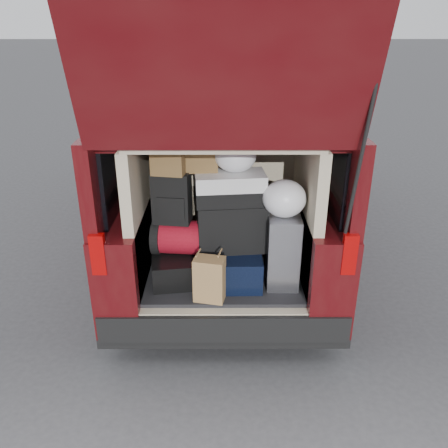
{
  "coord_description": "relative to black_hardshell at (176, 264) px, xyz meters",
  "views": [
    {
      "loc": [
        -0.0,
        -3.19,
        2.57
      ],
      "look_at": [
        0.0,
        0.2,
        1.0
      ],
      "focal_mm": 38.0,
      "sensor_mm": 36.0,
      "label": 1
    }
  ],
  "objects": [
    {
      "name": "load_floor",
      "position": [
        0.38,
        0.1,
        -0.38
      ],
      "size": [
        1.24,
        1.05,
        0.55
      ],
      "primitive_type": "cube",
      "color": "black",
      "rests_on": "ground"
    },
    {
      "name": "red_duffel",
      "position": [
        0.03,
        0.01,
        0.24
      ],
      "size": [
        0.44,
        0.31,
        0.27
      ],
      "primitive_type": "cube",
      "rotation": [
        0.0,
        0.0,
        -0.1
      ],
      "color": "maroon",
      "rests_on": "black_hardshell"
    },
    {
      "name": "grocery_sack_upper",
      "position": [
        0.21,
        0.09,
        0.89
      ],
      "size": [
        0.26,
        0.22,
        0.24
      ],
      "primitive_type": "cube",
      "rotation": [
        0.0,
        0.0,
        0.1
      ],
      "color": "brown",
      "rests_on": "twotone_duffel"
    },
    {
      "name": "black_hardshell",
      "position": [
        0.0,
        0.0,
        0.0
      ],
      "size": [
        0.46,
        0.58,
        0.21
      ],
      "primitive_type": "cube",
      "rotation": [
        0.0,
        0.0,
        0.14
      ],
      "color": "black",
      "rests_on": "load_floor"
    },
    {
      "name": "plastic_bag_right",
      "position": [
        0.83,
        -0.11,
        0.62
      ],
      "size": [
        0.36,
        0.34,
        0.28
      ],
      "primitive_type": "ellipsoid",
      "rotation": [
        0.0,
        0.0,
        0.12
      ],
      "color": "white",
      "rests_on": "silver_roller"
    },
    {
      "name": "backpack",
      "position": [
        -0.01,
        0.01,
        0.58
      ],
      "size": [
        0.3,
        0.21,
        0.4
      ],
      "primitive_type": "cube",
      "rotation": [
        0.0,
        0.0,
        -0.13
      ],
      "color": "black",
      "rests_on": "red_duffel"
    },
    {
      "name": "minivan",
      "position": [
        0.38,
        1.68,
        0.25
      ],
      "size": [
        1.9,
        5.35,
        2.77
      ],
      "color": "black",
      "rests_on": "ground"
    },
    {
      "name": "twotone_duffel",
      "position": [
        0.43,
        0.0,
        0.66
      ],
      "size": [
        0.55,
        0.32,
        0.24
      ],
      "primitive_type": "cube",
      "rotation": [
        0.0,
        0.0,
        0.1
      ],
      "color": "silver",
      "rests_on": "black_soft_case"
    },
    {
      "name": "black_soft_case",
      "position": [
        0.45,
        0.02,
        0.35
      ],
      "size": [
        0.57,
        0.38,
        0.39
      ],
      "primitive_type": "cube",
      "rotation": [
        0.0,
        0.0,
        0.1
      ],
      "color": "black",
      "rests_on": "navy_hardshell"
    },
    {
      "name": "navy_hardshell",
      "position": [
        0.44,
        -0.02,
        0.02
      ],
      "size": [
        0.49,
        0.6,
        0.26
      ],
      "primitive_type": "cube",
      "rotation": [
        0.0,
        0.0,
        0.01
      ],
      "color": "black",
      "rests_on": "load_floor"
    },
    {
      "name": "grocery_sack_lower",
      "position": [
        -0.02,
        -0.01,
        0.89
      ],
      "size": [
        0.27,
        0.23,
        0.22
      ],
      "primitive_type": "cube",
      "rotation": [
        0.0,
        0.0,
        -0.17
      ],
      "color": "brown",
      "rests_on": "backpack"
    },
    {
      "name": "ground",
      "position": [
        0.38,
        -0.17,
        -0.66
      ],
      "size": [
        80.0,
        80.0,
        0.0
      ],
      "primitive_type": "plane",
      "color": "#38383B",
      "rests_on": "ground"
    },
    {
      "name": "plastic_bag_center",
      "position": [
        0.47,
        0.04,
        0.9
      ],
      "size": [
        0.33,
        0.31,
        0.25
      ],
      "primitive_type": "ellipsoid",
      "rotation": [
        0.0,
        0.0,
        0.07
      ],
      "color": "white",
      "rests_on": "twotone_duffel"
    },
    {
      "name": "silver_roller",
      "position": [
        0.84,
        -0.07,
        0.19
      ],
      "size": [
        0.25,
        0.4,
        0.58
      ],
      "primitive_type": "cube",
      "rotation": [
        0.0,
        0.0,
        -0.03
      ],
      "color": "white",
      "rests_on": "load_floor"
    },
    {
      "name": "kraft_bag",
      "position": [
        0.28,
        -0.34,
        0.07
      ],
      "size": [
        0.25,
        0.19,
        0.35
      ],
      "primitive_type": "cube",
      "rotation": [
        0.0,
        0.0,
        -0.21
      ],
      "color": "#AC814D",
      "rests_on": "load_floor"
    }
  ]
}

